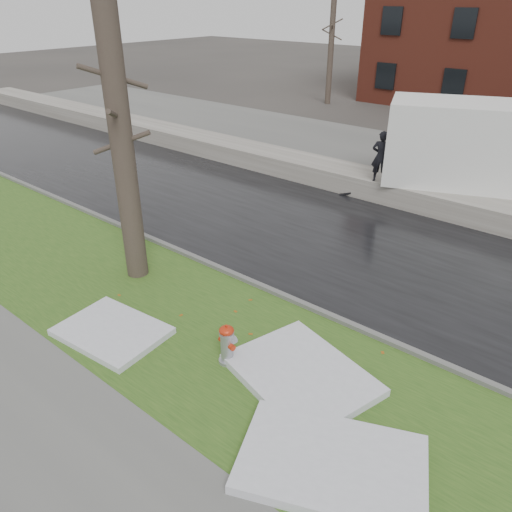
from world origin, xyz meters
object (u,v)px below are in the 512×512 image
Objects in this scene: fire_hydrant at (227,342)px; box_truck at (506,155)px; tree at (122,146)px; worker at (381,157)px.

box_truck reaches higher than fire_hydrant.
fire_hydrant is 12.01m from box_truck.
worker is at bearing 75.07° from tree.
box_truck is (1.45, 11.85, 1.31)m from fire_hydrant.
tree reaches higher than worker.
worker reaches higher than fire_hydrant.
worker is at bearing 111.39° from fire_hydrant.
box_truck reaches higher than worker.
tree is 12.24m from box_truck.
fire_hydrant is at bearing -14.73° from tree.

